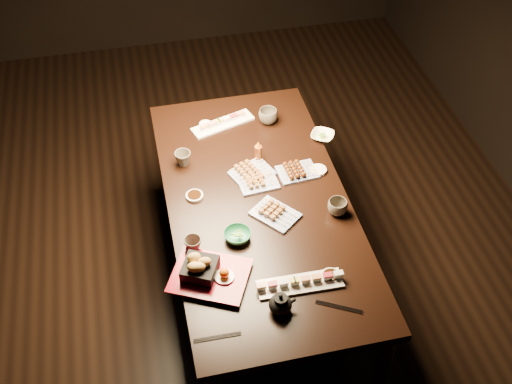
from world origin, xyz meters
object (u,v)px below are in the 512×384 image
(teapot, at_px, (280,303))
(condiment_bottle, at_px, (258,151))
(edamame_bowl_cream, at_px, (323,136))
(teacup_mid_right, at_px, (337,207))
(yakitori_plate_left, at_px, (252,171))
(yakitori_plate_center, at_px, (258,180))
(teacup_far_left, at_px, (183,159))
(tempura_tray, at_px, (210,270))
(dining_table, at_px, (258,250))
(edamame_bowl_green, at_px, (237,236))
(teacup_near_left, at_px, (193,245))
(teacup_far_right, at_px, (268,116))
(sushi_platter_far, at_px, (223,122))
(sushi_platter_near, at_px, (300,282))
(yakitori_plate_right, at_px, (275,211))

(teapot, distance_m, condiment_bottle, 0.97)
(edamame_bowl_cream, relative_size, teacup_mid_right, 1.27)
(yakitori_plate_left, bearing_deg, yakitori_plate_center, -100.81)
(teapot, bearing_deg, teacup_far_left, 105.52)
(teacup_mid_right, relative_size, condiment_bottle, 0.80)
(tempura_tray, bearing_deg, dining_table, 79.26)
(edamame_bowl_green, distance_m, condiment_bottle, 0.57)
(teacup_near_left, relative_size, teacup_mid_right, 0.84)
(edamame_bowl_cream, distance_m, teapot, 1.18)
(yakitori_plate_left, height_order, teacup_far_right, teacup_far_right)
(sushi_platter_far, distance_m, edamame_bowl_green, 0.87)
(sushi_platter_near, bearing_deg, teacup_far_left, 114.75)
(sushi_platter_far, height_order, yakitori_plate_right, yakitori_plate_right)
(teacup_far_left, distance_m, teacup_far_right, 0.58)
(tempura_tray, bearing_deg, teapot, -15.26)
(sushi_platter_far, bearing_deg, edamame_bowl_green, 66.18)
(yakitori_plate_right, relative_size, edamame_bowl_green, 1.68)
(yakitori_plate_left, bearing_deg, teacup_near_left, -152.25)
(dining_table, relative_size, edamame_bowl_cream, 14.40)
(dining_table, height_order, teacup_near_left, teacup_near_left)
(yakitori_plate_center, distance_m, tempura_tray, 0.65)
(teacup_far_right, bearing_deg, yakitori_plate_center, -109.10)
(yakitori_plate_right, bearing_deg, edamame_bowl_green, -102.15)
(edamame_bowl_green, bearing_deg, yakitori_plate_left, 68.92)
(yakitori_plate_left, xyz_separation_m, condiment_bottle, (0.06, 0.11, 0.03))
(edamame_bowl_green, bearing_deg, teacup_far_left, 107.00)
(teacup_far_left, relative_size, teacup_far_right, 0.81)
(sushi_platter_near, distance_m, edamame_bowl_cream, 1.03)
(teacup_near_left, xyz_separation_m, condiment_bottle, (0.44, 0.56, 0.02))
(teacup_far_left, bearing_deg, teacup_mid_right, -37.05)
(dining_table, distance_m, teacup_near_left, 0.60)
(dining_table, height_order, yakitori_plate_left, yakitori_plate_left)
(condiment_bottle, bearing_deg, yakitori_plate_left, -118.24)
(dining_table, height_order, teacup_far_right, teacup_far_right)
(sushi_platter_far, bearing_deg, yakitori_plate_right, 81.14)
(sushi_platter_far, relative_size, teacup_far_left, 4.20)
(sushi_platter_far, xyz_separation_m, tempura_tray, (-0.26, -1.07, 0.04))
(teacup_far_right, bearing_deg, sushi_platter_near, -96.45)
(edamame_bowl_green, height_order, teacup_mid_right, teacup_mid_right)
(sushi_platter_far, relative_size, teacup_mid_right, 3.71)
(sushi_platter_near, xyz_separation_m, edamame_bowl_cream, (0.39, 0.96, -0.01))
(sushi_platter_far, relative_size, yakitori_plate_left, 1.72)
(sushi_platter_far, distance_m, condiment_bottle, 0.36)
(dining_table, height_order, edamame_bowl_cream, edamame_bowl_cream)
(edamame_bowl_green, relative_size, teacup_far_right, 1.21)
(edamame_bowl_cream, bearing_deg, tempura_tray, -132.92)
(tempura_tray, bearing_deg, edamame_bowl_cream, 72.99)
(yakitori_plate_right, relative_size, teacup_near_left, 2.64)
(yakitori_plate_left, bearing_deg, condiment_bottle, 39.61)
(yakitori_plate_center, xyz_separation_m, teacup_mid_right, (0.33, -0.29, 0.01))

